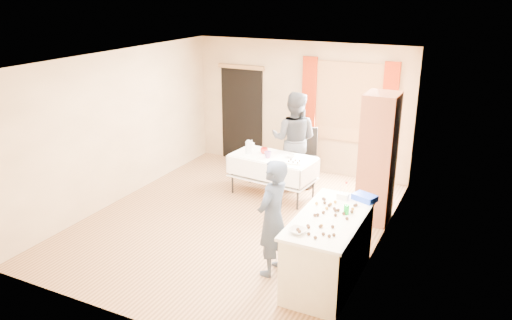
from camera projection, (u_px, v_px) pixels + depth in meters
The scene contains 29 objects.
floor at pixel (235, 221), 8.09m from camera, with size 4.50×5.50×0.02m, color #9E7047.
ceiling at pixel (233, 58), 7.23m from camera, with size 4.50×5.50×0.02m, color white.
wall_back at pixel (300, 107), 10.00m from camera, with size 4.50×0.02×2.60m, color tan.
wall_front at pixel (111, 214), 5.32m from camera, with size 4.50×0.02×2.60m, color tan.
wall_left at pixel (119, 127), 8.60m from camera, with size 0.02×5.50×2.60m, color tan.
wall_right at pixel (382, 166), 6.72m from camera, with size 0.02×5.50×2.60m, color tan.
window_frame at pixel (348, 102), 9.48m from camera, with size 1.32×0.06×1.52m, color olive.
window_pane at pixel (348, 103), 9.47m from camera, with size 1.20×0.02×1.40m, color white.
curtain_left at pixel (309, 99), 9.76m from camera, with size 0.28×0.06×1.65m, color maroon.
curtain_right at pixel (389, 107), 9.12m from camera, with size 0.28×0.06×1.65m, color maroon.
doorway at pixel (242, 115), 10.61m from camera, with size 0.95×0.04×2.00m, color black.
door_lintel at pixel (241, 67), 10.25m from camera, with size 1.05×0.06×0.08m, color olive.
cabinet at pixel (378, 159), 7.79m from camera, with size 0.50×0.60×2.08m, color brown.
counter at pixel (329, 249), 6.31m from camera, with size 0.78×1.65×0.91m.
party_table at pixel (273, 172), 8.92m from camera, with size 1.56×0.91×0.75m.
chair at pixel (304, 165), 9.66m from camera, with size 0.49×0.49×1.04m.
girl at pixel (273, 218), 6.39m from camera, with size 0.44×0.61×1.57m, color #29344B.
woman at pixel (294, 139), 9.27m from camera, with size 0.96×0.80×1.79m, color black.
soda_can at pixel (346, 210), 6.19m from camera, with size 0.07×0.07×0.12m, color #07891C.
mixing_bowl at pixel (297, 231), 5.74m from camera, with size 0.24×0.24×0.05m, color white.
foam_block at pixel (343, 196), 6.64m from camera, with size 0.15×0.10×0.08m, color white.
blue_basket at pixel (365, 197), 6.60m from camera, with size 0.30×0.20×0.08m, color blue.
pitcher at pixel (248, 148), 8.92m from camera, with size 0.11×0.11×0.22m, color silver.
cup_red at pixel (264, 151), 8.94m from camera, with size 0.16×0.16×0.11m, color red.
cup_rainbow at pixel (268, 155), 8.71m from camera, with size 0.15×0.15×0.12m, color red.
small_bowl at pixel (290, 156), 8.75m from camera, with size 0.17×0.17×0.05m, color white.
pastry_tray at pixel (294, 162), 8.47m from camera, with size 0.28×0.20×0.02m, color white.
bottle at pixel (252, 144), 9.22m from camera, with size 0.09×0.09×0.16m, color white.
cake_balls at pixel (328, 216), 6.12m from camera, with size 0.52×1.11×0.04m.
Camera 1 is at (3.52, -6.41, 3.60)m, focal length 35.00 mm.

